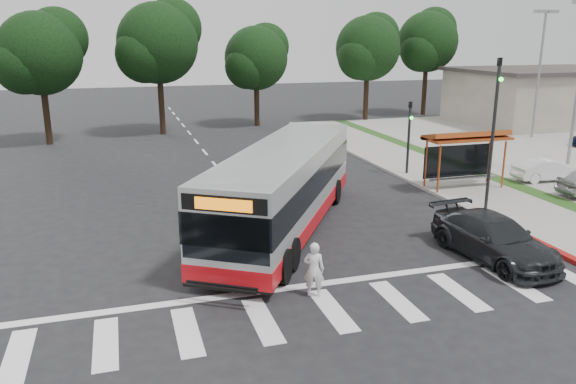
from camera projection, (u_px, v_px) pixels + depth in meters
name	position (u px, v px, depth m)	size (l,w,h in m)	color
ground	(282.00, 247.00, 20.14)	(140.00, 140.00, 0.00)	black
sidewalk_east	(434.00, 174.00, 30.59)	(4.00, 40.00, 0.12)	gray
curb_east	(401.00, 177.00, 30.02)	(0.30, 40.00, 0.15)	#9E9991
curb_east_red	(529.00, 239.00, 20.80)	(0.32, 6.00, 0.15)	maroon
commercial_building	(544.00, 98.00, 48.24)	(14.00, 10.00, 4.40)	#ADA491
building_roof_cap	(548.00, 70.00, 47.61)	(14.60, 10.60, 0.30)	#383330
crosswalk_ladder	(332.00, 310.00, 15.53)	(18.00, 2.60, 0.01)	silver
bus_shelter	(465.00, 142.00, 27.25)	(4.20, 1.60, 2.86)	#A6461B
traffic_signal_ne_tall	(494.00, 123.00, 23.17)	(0.18, 0.37, 6.50)	black
traffic_signal_ne_short	(409.00, 130.00, 30.00)	(0.18, 0.37, 4.00)	black
lot_light_mid	(541.00, 57.00, 40.04)	(1.90, 0.35, 9.01)	gray
tree_ne_a	(368.00, 47.00, 48.81)	(6.16, 5.74, 9.30)	black
tree_ne_b	(428.00, 41.00, 52.47)	(6.16, 5.74, 10.02)	black
tree_north_a	(159.00, 42.00, 41.78)	(6.60, 6.15, 10.17)	black
tree_north_b	(257.00, 57.00, 46.19)	(5.72, 5.33, 8.43)	black
tree_north_c	(41.00, 52.00, 37.86)	(6.16, 5.74, 9.30)	black
transit_bus	(284.00, 189.00, 21.62)	(2.73, 12.62, 3.26)	#AEB0B3
pedestrian	(314.00, 269.00, 16.18)	(0.60, 0.40, 1.66)	white
dark_sedan	(494.00, 238.00, 18.95)	(2.06, 5.08, 1.47)	#212427
parked_car_1	(547.00, 170.00, 28.96)	(1.22, 3.51, 1.16)	white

